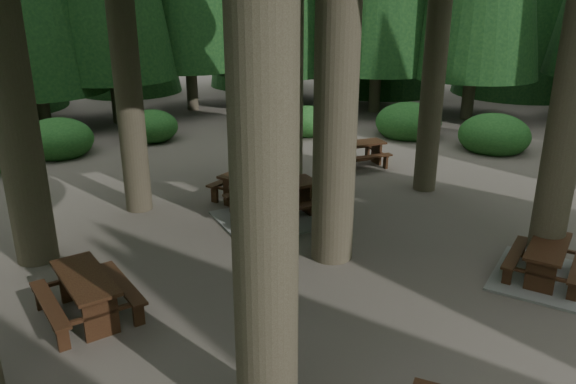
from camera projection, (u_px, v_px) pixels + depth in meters
ground at (306, 270)px, 10.98m from camera, size 80.00×80.00×0.00m
picnic_table_a at (545, 268)px, 10.57m from camera, size 2.61×2.43×0.71m
picnic_table_b at (86, 290)px, 9.25m from camera, size 1.45×1.79×0.77m
picnic_table_c at (275, 207)px, 13.29m from camera, size 2.87×2.48×0.88m
picnic_table_d at (357, 150)px, 17.29m from camera, size 1.97×1.72×0.74m
picnic_table_f at (251, 179)px, 14.52m from camera, size 2.25×2.04×0.80m
shrub_ring at (312, 230)px, 11.80m from camera, size 23.86×24.64×1.49m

